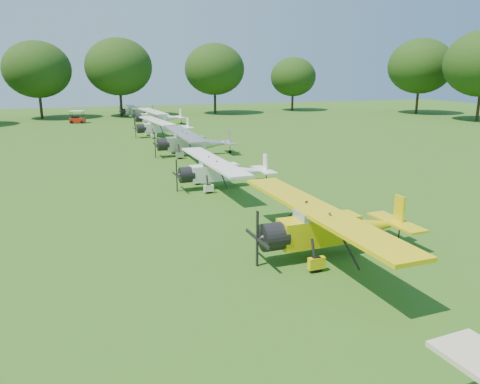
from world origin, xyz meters
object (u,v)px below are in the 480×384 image
object	(u,v)px
aircraft_4	(192,141)
aircraft_2	(331,224)
aircraft_5	(162,126)
aircraft_3	(221,169)
aircraft_7	(136,110)
aircraft_6	(157,116)
golf_cart	(77,119)

from	to	relation	value
aircraft_4	aircraft_2	bearing A→B (deg)	-89.45
aircraft_5	aircraft_2	bearing A→B (deg)	-95.61
aircraft_3	aircraft_7	size ratio (longest dim) A/B	1.14
aircraft_3	aircraft_5	xyz separation A→B (m)	(0.21, 26.06, 0.02)
aircraft_4	aircraft_6	world-z (taller)	aircraft_4
aircraft_4	golf_cart	distance (m)	33.49
aircraft_2	aircraft_4	size ratio (longest dim) A/B	1.00
aircraft_3	aircraft_4	bearing A→B (deg)	83.39
aircraft_2	aircraft_6	distance (m)	50.87
aircraft_6	golf_cart	bearing A→B (deg)	143.61
aircraft_7	aircraft_2	bearing A→B (deg)	-92.08
aircraft_2	aircraft_5	bearing A→B (deg)	88.60
aircraft_5	aircraft_6	distance (m)	12.00
aircraft_7	golf_cart	world-z (taller)	aircraft_7
aircraft_6	aircraft_3	bearing A→B (deg)	-98.37
aircraft_6	aircraft_2	bearing A→B (deg)	-96.59
aircraft_7	aircraft_3	bearing A→B (deg)	-93.04
aircraft_2	aircraft_3	xyz separation A→B (m)	(-1.07, 12.88, -0.12)
aircraft_2	aircraft_3	bearing A→B (deg)	92.08
aircraft_4	aircraft_7	xyz separation A→B (m)	(-0.76, 39.25, -0.28)
aircraft_3	aircraft_7	xyz separation A→B (m)	(0.04, 51.73, -0.15)
aircraft_2	aircraft_7	distance (m)	64.62
aircraft_4	golf_cart	xyz separation A→B (m)	(-10.21, 31.89, -0.75)
aircraft_5	aircraft_6	xyz separation A→B (m)	(1.31, 11.93, 0.07)
aircraft_6	golf_cart	xyz separation A→B (m)	(-10.92, 6.38, -0.71)
aircraft_3	aircraft_6	xyz separation A→B (m)	(1.52, 37.99, 0.09)
aircraft_3	aircraft_4	world-z (taller)	aircraft_4
aircraft_3	golf_cart	distance (m)	45.36
golf_cart	aircraft_7	bearing A→B (deg)	51.20
aircraft_4	aircraft_5	world-z (taller)	aircraft_4
aircraft_5	golf_cart	bearing A→B (deg)	110.80
aircraft_5	aircraft_7	distance (m)	25.67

